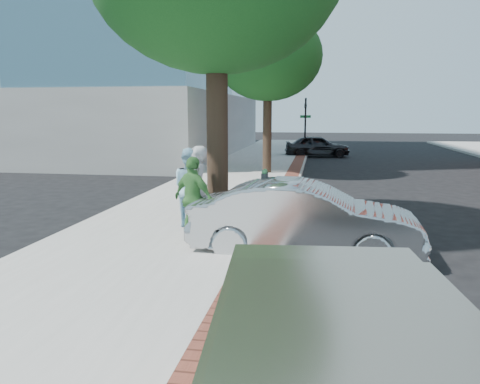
% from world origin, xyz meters
% --- Properties ---
extents(ground, '(120.00, 120.00, 0.00)m').
position_xyz_m(ground, '(0.00, 0.00, 0.00)').
color(ground, black).
rests_on(ground, ground).
extents(sidewalk, '(5.00, 60.00, 0.15)m').
position_xyz_m(sidewalk, '(-1.50, 8.00, 0.07)').
color(sidewalk, '#9E9991').
rests_on(sidewalk, ground).
extents(brick_strip, '(0.60, 60.00, 0.01)m').
position_xyz_m(brick_strip, '(0.70, 8.00, 0.15)').
color(brick_strip, brown).
rests_on(brick_strip, sidewalk).
extents(curb, '(0.10, 60.00, 0.15)m').
position_xyz_m(curb, '(1.05, 8.00, 0.07)').
color(curb, gray).
rests_on(curb, ground).
extents(office_base, '(18.20, 22.20, 4.00)m').
position_xyz_m(office_base, '(-13.00, 22.00, 2.00)').
color(office_base, gray).
rests_on(office_base, ground).
extents(signal_near, '(0.70, 0.15, 3.80)m').
position_xyz_m(signal_near, '(0.90, 22.00, 2.25)').
color(signal_near, black).
rests_on(signal_near, ground).
extents(tree_far, '(4.80, 4.80, 7.14)m').
position_xyz_m(tree_far, '(-0.50, 12.00, 5.30)').
color(tree_far, black).
rests_on(tree_far, sidewalk).
extents(parking_meter, '(0.12, 0.32, 1.47)m').
position_xyz_m(parking_meter, '(0.68, 0.89, 1.21)').
color(parking_meter, gray).
rests_on(parking_meter, sidewalk).
extents(person_gray, '(0.50, 0.74, 1.97)m').
position_xyz_m(person_gray, '(-0.84, 0.85, 1.14)').
color(person_gray, '#9E9EA2').
rests_on(person_gray, sidewalk).
extents(person_officer, '(1.17, 1.13, 1.89)m').
position_xyz_m(person_officer, '(-1.15, 1.36, 1.10)').
color(person_officer, '#94CBE5').
rests_on(person_officer, sidewalk).
extents(person_green, '(1.13, 0.90, 1.80)m').
position_xyz_m(person_green, '(-0.76, 0.21, 1.05)').
color(person_green, '#43843C').
rests_on(person_green, sidewalk).
extents(sedan_silver, '(4.62, 1.80, 1.50)m').
position_xyz_m(sedan_silver, '(1.60, -0.04, 0.75)').
color(sedan_silver, '#ABAEB2').
rests_on(sedan_silver, ground).
extents(bg_car, '(4.35, 2.21, 1.42)m').
position_xyz_m(bg_car, '(1.71, 21.66, 0.71)').
color(bg_car, black).
rests_on(bg_car, ground).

